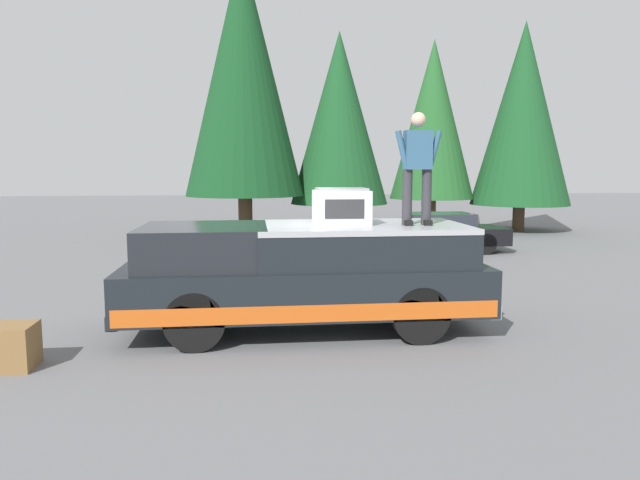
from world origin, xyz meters
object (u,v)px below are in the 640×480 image
at_px(compressor_unit, 341,206).
at_px(wooden_crate, 11,347).
at_px(person_on_truck_bed, 418,165).
at_px(parked_car_black, 436,232).
at_px(pickup_truck, 305,275).

height_order(compressor_unit, wooden_crate, compressor_unit).
xyz_separation_m(person_on_truck_bed, wooden_crate, (-1.13, 5.52, -2.27)).
height_order(compressor_unit, parked_car_black, compressor_unit).
bearing_deg(person_on_truck_bed, wooden_crate, 101.61).
bearing_deg(pickup_truck, parked_car_black, -30.00).
bearing_deg(compressor_unit, wooden_crate, 106.86).
bearing_deg(parked_car_black, compressor_unit, 153.12).
distance_m(parked_car_black, wooden_crate, 12.70).
distance_m(pickup_truck, wooden_crate, 4.10).
height_order(pickup_truck, wooden_crate, pickup_truck).
relative_size(parked_car_black, wooden_crate, 7.32).
height_order(person_on_truck_bed, wooden_crate, person_on_truck_bed).
xyz_separation_m(person_on_truck_bed, parked_car_black, (8.30, -2.98, -1.97)).
bearing_deg(compressor_unit, parked_car_black, -26.88).
distance_m(pickup_truck, person_on_truck_bed, 2.39).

